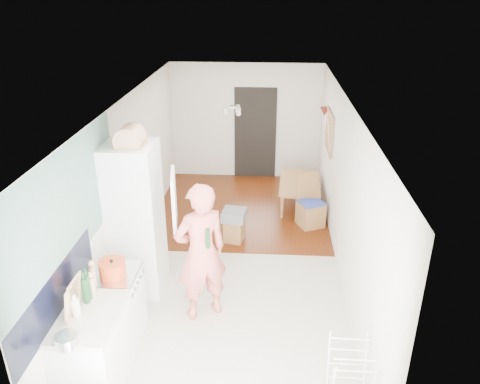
# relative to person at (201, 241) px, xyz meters

# --- Properties ---
(room_shell) EXTENTS (3.20, 7.00, 2.50)m
(room_shell) POSITION_rel_person_xyz_m (0.31, 1.31, 0.15)
(room_shell) COLOR beige
(room_shell) RESTS_ON ground
(floor) EXTENTS (3.20, 7.00, 0.01)m
(floor) POSITION_rel_person_xyz_m (0.31, 1.31, -1.10)
(floor) COLOR beige
(floor) RESTS_ON ground
(wood_floor_overlay) EXTENTS (3.20, 3.30, 0.01)m
(wood_floor_overlay) POSITION_rel_person_xyz_m (0.31, 3.16, -1.09)
(wood_floor_overlay) COLOR #621F09
(wood_floor_overlay) RESTS_ON room_shell
(sage_wall_panel) EXTENTS (0.02, 3.00, 1.30)m
(sage_wall_panel) POSITION_rel_person_xyz_m (-1.28, -0.69, 0.75)
(sage_wall_panel) COLOR slate
(sage_wall_panel) RESTS_ON room_shell
(tile_splashback) EXTENTS (0.02, 1.90, 0.50)m
(tile_splashback) POSITION_rel_person_xyz_m (-1.27, -1.24, 0.05)
(tile_splashback) COLOR black
(tile_splashback) RESTS_ON room_shell
(doorway_recess) EXTENTS (0.90, 0.04, 2.00)m
(doorway_recess) POSITION_rel_person_xyz_m (0.51, 4.79, -0.10)
(doorway_recess) COLOR black
(doorway_recess) RESTS_ON room_shell
(base_cabinet) EXTENTS (0.60, 0.90, 0.86)m
(base_cabinet) POSITION_rel_person_xyz_m (-0.99, -1.24, -0.67)
(base_cabinet) COLOR white
(base_cabinet) RESTS_ON room_shell
(worktop) EXTENTS (0.62, 0.92, 0.06)m
(worktop) POSITION_rel_person_xyz_m (-0.99, -1.24, -0.21)
(worktop) COLOR beige
(worktop) RESTS_ON room_shell
(range_cooker) EXTENTS (0.60, 0.60, 0.88)m
(range_cooker) POSITION_rel_person_xyz_m (-0.99, -0.49, -0.66)
(range_cooker) COLOR white
(range_cooker) RESTS_ON room_shell
(cooker_top) EXTENTS (0.60, 0.60, 0.04)m
(cooker_top) POSITION_rel_person_xyz_m (-0.99, -0.49, -0.20)
(cooker_top) COLOR silver
(cooker_top) RESTS_ON room_shell
(fridge_housing) EXTENTS (0.66, 0.66, 2.15)m
(fridge_housing) POSITION_rel_person_xyz_m (-0.96, 0.53, -0.03)
(fridge_housing) COLOR white
(fridge_housing) RESTS_ON room_shell
(fridge_door) EXTENTS (0.14, 0.56, 0.70)m
(fridge_door) POSITION_rel_person_xyz_m (-0.35, 0.23, 0.45)
(fridge_door) COLOR white
(fridge_door) RESTS_ON room_shell
(fridge_interior) EXTENTS (0.02, 0.52, 0.66)m
(fridge_interior) POSITION_rel_person_xyz_m (-0.65, 0.53, 0.45)
(fridge_interior) COLOR white
(fridge_interior) RESTS_ON room_shell
(pinboard) EXTENTS (0.03, 0.90, 0.70)m
(pinboard) POSITION_rel_person_xyz_m (1.89, 3.21, 0.45)
(pinboard) COLOR #AE7B55
(pinboard) RESTS_ON room_shell
(pinboard_frame) EXTENTS (0.00, 0.94, 0.74)m
(pinboard_frame) POSITION_rel_person_xyz_m (1.88, 3.21, 0.45)
(pinboard_frame) COLOR brown
(pinboard_frame) RESTS_ON room_shell
(wall_sconce) EXTENTS (0.18, 0.18, 0.16)m
(wall_sconce) POSITION_rel_person_xyz_m (1.85, 3.86, 0.65)
(wall_sconce) COLOR maroon
(wall_sconce) RESTS_ON room_shell
(person) EXTENTS (0.96, 0.85, 2.20)m
(person) POSITION_rel_person_xyz_m (0.00, 0.00, 0.00)
(person) COLOR #DF6C5F
(person) RESTS_ON floor
(dining_table) EXTENTS (0.71, 1.19, 0.41)m
(dining_table) POSITION_rel_person_xyz_m (1.45, 3.38, -0.90)
(dining_table) COLOR brown
(dining_table) RESTS_ON floor
(dining_chair) EXTENTS (0.53, 0.53, 0.95)m
(dining_chair) POSITION_rel_person_xyz_m (1.58, 2.54, -0.62)
(dining_chair) COLOR brown
(dining_chair) RESTS_ON floor
(stool) EXTENTS (0.36, 0.36, 0.40)m
(stool) POSITION_rel_person_xyz_m (0.27, 1.91, -0.90)
(stool) COLOR brown
(stool) RESTS_ON floor
(grey_drape) EXTENTS (0.43, 0.43, 0.17)m
(grey_drape) POSITION_rel_person_xyz_m (0.27, 1.93, -0.62)
(grey_drape) COLOR slate
(grey_drape) RESTS_ON stool
(drying_rack) EXTENTS (0.40, 0.36, 0.77)m
(drying_rack) POSITION_rel_person_xyz_m (1.67, -1.38, -0.71)
(drying_rack) COLOR white
(drying_rack) RESTS_ON floor
(bread_bin) EXTENTS (0.37, 0.35, 0.19)m
(bread_bin) POSITION_rel_person_xyz_m (-0.90, 0.47, 1.14)
(bread_bin) COLOR tan
(bread_bin) RESTS_ON fridge_housing
(red_casserole) EXTENTS (0.34, 0.34, 0.18)m
(red_casserole) POSITION_rel_person_xyz_m (-0.95, -0.53, -0.09)
(red_casserole) COLOR #D8461D
(red_casserole) RESTS_ON cooker_top
(steel_pan) EXTENTS (0.27, 0.27, 0.11)m
(steel_pan) POSITION_rel_person_xyz_m (-1.02, -1.67, -0.13)
(steel_pan) COLOR silver
(steel_pan) RESTS_ON worktop
(held_bottle) EXTENTS (0.05, 0.05, 0.25)m
(held_bottle) POSITION_rel_person_xyz_m (0.11, -0.11, 0.11)
(held_bottle) COLOR #173F1E
(held_bottle) RESTS_ON person
(bottle_a) EXTENTS (0.09, 0.09, 0.30)m
(bottle_a) POSITION_rel_person_xyz_m (-1.07, -0.98, -0.03)
(bottle_a) COLOR #173F1E
(bottle_a) RESTS_ON worktop
(bottle_b) EXTENTS (0.08, 0.08, 0.30)m
(bottle_b) POSITION_rel_person_xyz_m (-1.07, -1.04, -0.03)
(bottle_b) COLOR #173F1E
(bottle_b) RESTS_ON worktop
(bottle_c) EXTENTS (0.11, 0.11, 0.21)m
(bottle_c) POSITION_rel_person_xyz_m (-1.08, -1.27, -0.08)
(bottle_c) COLOR silver
(bottle_c) RESTS_ON worktop
(pepper_mill_front) EXTENTS (0.07, 0.07, 0.24)m
(pepper_mill_front) POSITION_rel_person_xyz_m (-1.03, -0.93, -0.06)
(pepper_mill_front) COLOR tan
(pepper_mill_front) RESTS_ON worktop
(pepper_mill_back) EXTENTS (0.08, 0.08, 0.25)m
(pepper_mill_back) POSITION_rel_person_xyz_m (-1.10, -0.73, -0.06)
(pepper_mill_back) COLOR tan
(pepper_mill_back) RESTS_ON worktop
(chopping_boards) EXTENTS (0.08, 0.30, 0.41)m
(chopping_boards) POSITION_rel_person_xyz_m (-1.11, -1.23, 0.02)
(chopping_boards) COLOR tan
(chopping_boards) RESTS_ON worktop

